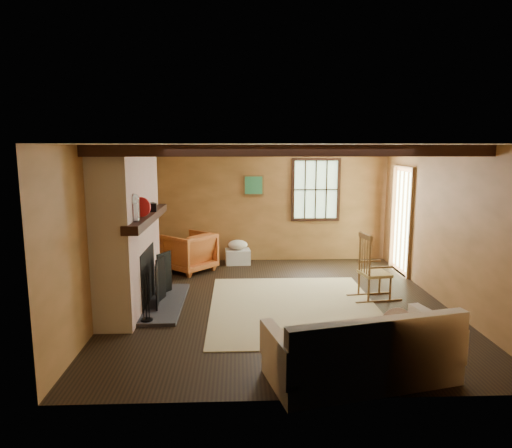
{
  "coord_description": "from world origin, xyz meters",
  "views": [
    {
      "loc": [
        -0.63,
        -6.72,
        2.36
      ],
      "look_at": [
        -0.35,
        0.4,
        1.17
      ],
      "focal_mm": 32.0,
      "sensor_mm": 36.0,
      "label": 1
    }
  ],
  "objects_px": {
    "fireplace": "(131,234)",
    "laundry_basket": "(238,257)",
    "armchair": "(189,252)",
    "sofa": "(363,355)",
    "rocking_chair": "(373,271)"
  },
  "relations": [
    {
      "from": "fireplace",
      "to": "laundry_basket",
      "type": "relative_size",
      "value": 4.8
    },
    {
      "from": "fireplace",
      "to": "armchair",
      "type": "bearing_deg",
      "value": 71.27
    },
    {
      "from": "rocking_chair",
      "to": "sofa",
      "type": "height_order",
      "value": "rocking_chair"
    },
    {
      "from": "fireplace",
      "to": "sofa",
      "type": "distance_m",
      "value": 3.83
    },
    {
      "from": "sofa",
      "to": "armchair",
      "type": "xyz_separation_m",
      "value": [
        -2.22,
        4.32,
        0.1
      ]
    },
    {
      "from": "laundry_basket",
      "to": "armchair",
      "type": "bearing_deg",
      "value": -150.73
    },
    {
      "from": "fireplace",
      "to": "laundry_basket",
      "type": "bearing_deg",
      "value": 56.98
    },
    {
      "from": "rocking_chair",
      "to": "armchair",
      "type": "xyz_separation_m",
      "value": [
        -3.06,
        1.77,
        -0.07
      ]
    },
    {
      "from": "rocking_chair",
      "to": "armchair",
      "type": "height_order",
      "value": "rocking_chair"
    },
    {
      "from": "rocking_chair",
      "to": "laundry_basket",
      "type": "distance_m",
      "value": 3.14
    },
    {
      "from": "laundry_basket",
      "to": "rocking_chair",
      "type": "bearing_deg",
      "value": -47.23
    },
    {
      "from": "fireplace",
      "to": "laundry_basket",
      "type": "xyz_separation_m",
      "value": [
        1.59,
        2.44,
        -0.95
      ]
    },
    {
      "from": "fireplace",
      "to": "sofa",
      "type": "relative_size",
      "value": 1.16
    },
    {
      "from": "sofa",
      "to": "laundry_basket",
      "type": "height_order",
      "value": "sofa"
    },
    {
      "from": "rocking_chair",
      "to": "laundry_basket",
      "type": "xyz_separation_m",
      "value": [
        -2.12,
        2.29,
        -0.3
      ]
    }
  ]
}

